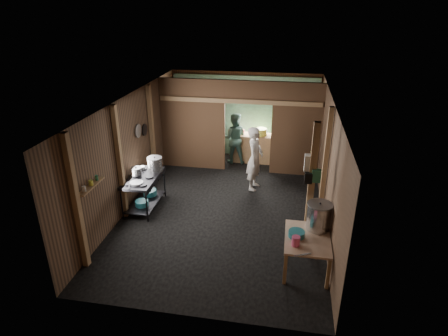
% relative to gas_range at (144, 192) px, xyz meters
% --- Properties ---
extents(floor, '(4.50, 7.00, 0.00)m').
position_rel_gas_range_xyz_m(floor, '(1.88, 0.35, -0.40)').
color(floor, black).
rests_on(floor, ground).
extents(ceiling, '(4.50, 7.00, 0.00)m').
position_rel_gas_range_xyz_m(ceiling, '(1.88, 0.35, 2.20)').
color(ceiling, '#272726').
rests_on(ceiling, ground).
extents(wall_back, '(4.50, 0.00, 2.60)m').
position_rel_gas_range_xyz_m(wall_back, '(1.88, 3.85, 0.90)').
color(wall_back, brown).
rests_on(wall_back, ground).
extents(wall_front, '(4.50, 0.00, 2.60)m').
position_rel_gas_range_xyz_m(wall_front, '(1.88, -3.15, 0.90)').
color(wall_front, brown).
rests_on(wall_front, ground).
extents(wall_left, '(0.00, 7.00, 2.60)m').
position_rel_gas_range_xyz_m(wall_left, '(-0.37, 0.35, 0.90)').
color(wall_left, brown).
rests_on(wall_left, ground).
extents(wall_right, '(0.00, 7.00, 2.60)m').
position_rel_gas_range_xyz_m(wall_right, '(4.13, 0.35, 0.90)').
color(wall_right, brown).
rests_on(wall_right, ground).
extents(partition_left, '(1.85, 0.10, 2.60)m').
position_rel_gas_range_xyz_m(partition_left, '(0.55, 2.55, 0.90)').
color(partition_left, '#49341C').
rests_on(partition_left, floor).
extents(partition_right, '(1.35, 0.10, 2.60)m').
position_rel_gas_range_xyz_m(partition_right, '(3.46, 2.55, 0.90)').
color(partition_right, '#49341C').
rests_on(partition_right, floor).
extents(partition_header, '(1.30, 0.10, 0.60)m').
position_rel_gas_range_xyz_m(partition_header, '(2.13, 2.55, 1.90)').
color(partition_header, '#49341C').
rests_on(partition_header, wall_back).
extents(turquoise_panel, '(4.40, 0.06, 2.50)m').
position_rel_gas_range_xyz_m(turquoise_panel, '(1.88, 3.79, 0.85)').
color(turquoise_panel, '#73C2B7').
rests_on(turquoise_panel, wall_back).
extents(back_counter, '(1.20, 0.50, 0.85)m').
position_rel_gas_range_xyz_m(back_counter, '(2.18, 3.30, 0.03)').
color(back_counter, '#A37848').
rests_on(back_counter, floor).
extents(wall_clock, '(0.20, 0.03, 0.20)m').
position_rel_gas_range_xyz_m(wall_clock, '(2.13, 3.75, 1.50)').
color(wall_clock, silver).
rests_on(wall_clock, wall_back).
extents(post_left_a, '(0.10, 0.12, 2.60)m').
position_rel_gas_range_xyz_m(post_left_a, '(-0.30, -2.25, 0.90)').
color(post_left_a, '#A37848').
rests_on(post_left_a, floor).
extents(post_left_b, '(0.10, 0.12, 2.60)m').
position_rel_gas_range_xyz_m(post_left_b, '(-0.30, -0.45, 0.90)').
color(post_left_b, '#A37848').
rests_on(post_left_b, floor).
extents(post_left_c, '(0.10, 0.12, 2.60)m').
position_rel_gas_range_xyz_m(post_left_c, '(-0.30, 1.55, 0.90)').
color(post_left_c, '#A37848').
rests_on(post_left_c, floor).
extents(post_right, '(0.10, 0.12, 2.60)m').
position_rel_gas_range_xyz_m(post_right, '(4.06, 0.15, 0.90)').
color(post_right, '#A37848').
rests_on(post_right, floor).
extents(post_free, '(0.12, 0.12, 2.60)m').
position_rel_gas_range_xyz_m(post_free, '(3.73, -0.95, 0.90)').
color(post_free, '#A37848').
rests_on(post_free, floor).
extents(cross_beam, '(4.40, 0.12, 0.12)m').
position_rel_gas_range_xyz_m(cross_beam, '(1.88, 2.50, 1.65)').
color(cross_beam, '#A37848').
rests_on(cross_beam, wall_left).
extents(pan_lid_big, '(0.03, 0.34, 0.34)m').
position_rel_gas_range_xyz_m(pan_lid_big, '(-0.33, 0.75, 1.25)').
color(pan_lid_big, gray).
rests_on(pan_lid_big, wall_left).
extents(pan_lid_small, '(0.03, 0.30, 0.30)m').
position_rel_gas_range_xyz_m(pan_lid_small, '(-0.33, 1.15, 1.15)').
color(pan_lid_small, black).
rests_on(pan_lid_small, wall_left).
extents(wall_shelf, '(0.14, 0.80, 0.03)m').
position_rel_gas_range_xyz_m(wall_shelf, '(-0.27, -1.75, 1.00)').
color(wall_shelf, '#A37848').
rests_on(wall_shelf, wall_left).
extents(jar_white, '(0.07, 0.07, 0.10)m').
position_rel_gas_range_xyz_m(jar_white, '(-0.27, -2.00, 1.07)').
color(jar_white, silver).
rests_on(jar_white, wall_shelf).
extents(jar_yellow, '(0.08, 0.08, 0.10)m').
position_rel_gas_range_xyz_m(jar_yellow, '(-0.27, -1.75, 1.07)').
color(jar_yellow, gold).
rests_on(jar_yellow, wall_shelf).
extents(jar_green, '(0.06, 0.06, 0.10)m').
position_rel_gas_range_xyz_m(jar_green, '(-0.27, -1.53, 1.07)').
color(jar_green, '#2B6F4B').
rests_on(jar_green, wall_shelf).
extents(bag_white, '(0.22, 0.15, 0.32)m').
position_rel_gas_range_xyz_m(bag_white, '(3.68, -0.87, 1.38)').
color(bag_white, silver).
rests_on(bag_white, post_free).
extents(bag_green, '(0.16, 0.12, 0.24)m').
position_rel_gas_range_xyz_m(bag_green, '(3.80, -1.01, 1.20)').
color(bag_green, '#2B6F4B').
rests_on(bag_green, post_free).
extents(bag_black, '(0.14, 0.10, 0.20)m').
position_rel_gas_range_xyz_m(bag_black, '(3.66, -1.03, 1.15)').
color(bag_black, black).
rests_on(bag_black, post_free).
extents(gas_range, '(0.69, 1.35, 0.80)m').
position_rel_gas_range_xyz_m(gas_range, '(0.00, 0.00, 0.00)').
color(gas_range, black).
rests_on(gas_range, floor).
extents(prep_table, '(0.80, 1.10, 0.65)m').
position_rel_gas_range_xyz_m(prep_table, '(3.71, -1.61, -0.07)').
color(prep_table, tan).
rests_on(prep_table, floor).
extents(stove_pot_large, '(0.45, 0.45, 0.36)m').
position_rel_gas_range_xyz_m(stove_pot_large, '(0.17, 0.39, 0.56)').
color(stove_pot_large, silver).
rests_on(stove_pot_large, gas_range).
extents(stove_pot_med, '(0.29, 0.29, 0.22)m').
position_rel_gas_range_xyz_m(stove_pot_med, '(-0.17, 0.05, 0.49)').
color(stove_pot_med, silver).
rests_on(stove_pot_med, gas_range).
extents(stove_saucepan, '(0.17, 0.17, 0.09)m').
position_rel_gas_range_xyz_m(stove_saucepan, '(-0.17, 0.38, 0.44)').
color(stove_saucepan, silver).
rests_on(stove_saucepan, gas_range).
extents(frying_pan, '(0.44, 0.58, 0.07)m').
position_rel_gas_range_xyz_m(frying_pan, '(0.00, -0.38, 0.42)').
color(frying_pan, gray).
rests_on(frying_pan, gas_range).
extents(blue_tub_front, '(0.31, 0.31, 0.13)m').
position_rel_gas_range_xyz_m(blue_tub_front, '(0.00, -0.21, -0.18)').
color(blue_tub_front, '#226B74').
rests_on(blue_tub_front, gas_range).
extents(blue_tub_back, '(0.33, 0.33, 0.13)m').
position_rel_gas_range_xyz_m(blue_tub_back, '(0.00, 0.34, -0.18)').
color(blue_tub_back, '#226B74').
rests_on(blue_tub_back, gas_range).
extents(stock_pot, '(0.60, 0.60, 0.54)m').
position_rel_gas_range_xyz_m(stock_pot, '(3.90, -1.28, 0.50)').
color(stock_pot, silver).
rests_on(stock_pot, prep_table).
extents(wash_basin, '(0.37, 0.37, 0.11)m').
position_rel_gas_range_xyz_m(wash_basin, '(3.51, -1.61, 0.31)').
color(wash_basin, '#226B74').
rests_on(wash_basin, prep_table).
extents(pink_bucket, '(0.19, 0.19, 0.17)m').
position_rel_gas_range_xyz_m(pink_bucket, '(3.50, -1.89, 0.34)').
color(pink_bucket, '#D84B77').
rests_on(pink_bucket, prep_table).
extents(knife, '(0.29, 0.15, 0.01)m').
position_rel_gas_range_xyz_m(knife, '(3.62, -2.15, 0.26)').
color(knife, silver).
rests_on(knife, prep_table).
extents(yellow_tub, '(0.36, 0.36, 0.20)m').
position_rel_gas_range_xyz_m(yellow_tub, '(2.44, 3.30, 0.55)').
color(yellow_tub, gold).
rests_on(yellow_tub, back_counter).
extents(red_cup, '(0.12, 0.12, 0.14)m').
position_rel_gas_range_xyz_m(red_cup, '(1.88, 3.30, 0.52)').
color(red_cup, red).
rests_on(red_cup, back_counter).
extents(cook, '(0.49, 0.67, 1.67)m').
position_rel_gas_range_xyz_m(cook, '(2.45, 1.47, 0.44)').
color(cook, beige).
rests_on(cook, floor).
extents(worker_back, '(0.77, 0.61, 1.53)m').
position_rel_gas_range_xyz_m(worker_back, '(1.67, 3.13, 0.37)').
color(worker_back, '#40685D').
rests_on(worker_back, floor).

